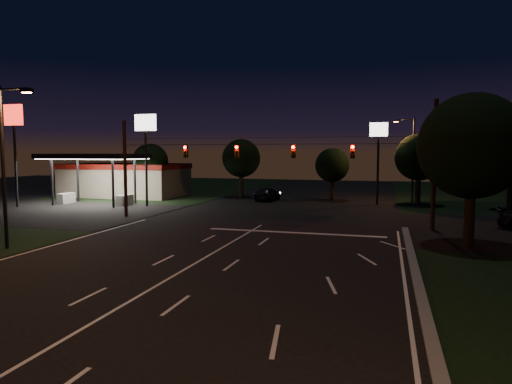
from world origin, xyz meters
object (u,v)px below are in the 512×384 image
(tree_right_near, at_px, (472,147))
(car_oncoming_a, at_px, (267,194))
(car_oncoming_b, at_px, (267,194))
(utility_pole_right, at_px, (432,230))

(tree_right_near, distance_m, car_oncoming_a, 27.26)
(tree_right_near, xyz_separation_m, car_oncoming_b, (-17.58, 21.06, -5.02))
(car_oncoming_a, height_order, car_oncoming_b, car_oncoming_a)
(utility_pole_right, xyz_separation_m, car_oncoming_a, (-15.87, 15.58, 0.78))
(car_oncoming_b, bearing_deg, car_oncoming_a, 120.60)
(utility_pole_right, relative_size, car_oncoming_b, 2.25)
(utility_pole_right, relative_size, tree_right_near, 1.03)
(car_oncoming_a, relative_size, car_oncoming_b, 1.15)
(utility_pole_right, bearing_deg, car_oncoming_b, 134.70)
(utility_pole_right, distance_m, tree_right_near, 7.61)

